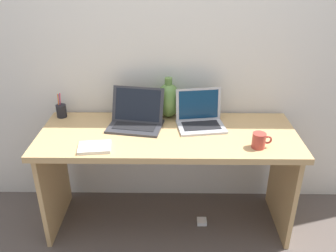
% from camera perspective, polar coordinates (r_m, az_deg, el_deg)
% --- Properties ---
extents(ground_plane, '(6.00, 6.00, 0.00)m').
position_cam_1_polar(ground_plane, '(2.74, -0.00, -15.06)').
color(ground_plane, '#564C47').
extents(back_wall, '(4.40, 0.04, 2.40)m').
position_cam_1_polar(back_wall, '(2.49, 0.10, 12.10)').
color(back_wall, silver).
rests_on(back_wall, ground).
extents(desk, '(1.69, 0.64, 0.75)m').
position_cam_1_polar(desk, '(2.39, -0.00, -4.29)').
color(desk, tan).
rests_on(desk, ground).
extents(laptop_left, '(0.39, 0.31, 0.25)m').
position_cam_1_polar(laptop_left, '(2.40, -5.11, 1.58)').
color(laptop_left, '#333338').
rests_on(laptop_left, desk).
extents(laptop_right, '(0.34, 0.28, 0.24)m').
position_cam_1_polar(laptop_right, '(2.41, 5.15, 1.60)').
color(laptop_right, '#B2B2B7').
rests_on(laptop_right, desk).
extents(green_vase, '(0.17, 0.17, 0.29)m').
position_cam_1_polar(green_vase, '(2.50, 0.07, 4.22)').
color(green_vase, '#5B843D').
rests_on(green_vase, desk).
extents(notebook_stack, '(0.21, 0.16, 0.02)m').
position_cam_1_polar(notebook_stack, '(2.17, -11.75, -3.39)').
color(notebook_stack, silver).
rests_on(notebook_stack, desk).
extents(coffee_mug, '(0.12, 0.08, 0.10)m').
position_cam_1_polar(coffee_mug, '(2.19, 14.50, -2.27)').
color(coffee_mug, '#B23D33').
rests_on(coffee_mug, desk).
extents(pen_cup, '(0.07, 0.07, 0.17)m').
position_cam_1_polar(pen_cup, '(2.64, -16.83, 2.41)').
color(pen_cup, black).
rests_on(pen_cup, desk).
extents(power_brick, '(0.07, 0.07, 0.03)m').
position_cam_1_polar(power_brick, '(2.73, 5.48, -15.08)').
color(power_brick, white).
rests_on(power_brick, ground).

